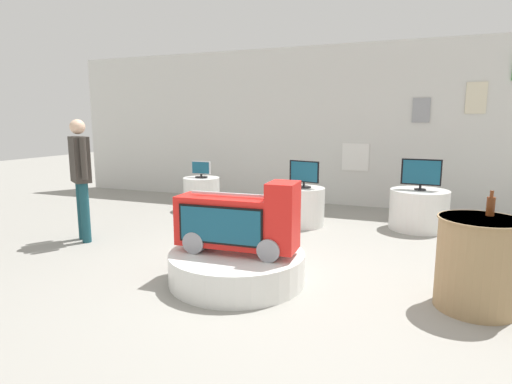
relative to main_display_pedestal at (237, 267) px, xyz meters
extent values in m
plane|color=gray|center=(0.38, 0.17, -0.16)|extent=(30.00, 30.00, 0.00)
cube|color=silver|center=(0.38, 4.49, 1.39)|extent=(12.40, 0.10, 3.10)
cube|color=gray|center=(1.72, 4.42, 1.69)|extent=(0.30, 0.02, 0.44)
cube|color=white|center=(0.58, 4.42, 0.81)|extent=(0.51, 0.02, 0.53)
cube|color=beige|center=(2.59, 4.42, 1.89)|extent=(0.33, 0.02, 0.54)
cylinder|color=silver|center=(0.00, 0.00, 0.00)|extent=(1.41, 1.41, 0.31)
cylinder|color=gray|center=(-0.40, -0.01, 0.27)|extent=(0.24, 0.43, 0.23)
cylinder|color=gray|center=(0.40, 0.01, 0.27)|extent=(0.24, 0.43, 0.23)
cube|color=red|center=(0.00, 0.00, 0.48)|extent=(1.26, 0.42, 0.51)
cube|color=red|center=(0.49, 0.02, 0.82)|extent=(0.29, 0.39, 0.18)
cube|color=black|center=(-0.09, -0.20, 0.48)|extent=(0.89, 0.05, 0.39)
cube|color=navy|center=(-0.09, -0.20, 0.48)|extent=(0.85, 0.05, 0.35)
cube|color=#B2B2B7|center=(0.00, 0.00, 0.76)|extent=(1.00, 0.07, 0.02)
cylinder|color=silver|center=(1.77, 2.96, 0.15)|extent=(0.87, 0.87, 0.61)
cylinder|color=black|center=(1.77, 2.96, 0.47)|extent=(0.17, 0.17, 0.02)
cylinder|color=black|center=(1.77, 2.96, 0.51)|extent=(0.04, 0.04, 0.06)
cube|color=black|center=(1.77, 2.96, 0.73)|extent=(0.58, 0.07, 0.40)
cube|color=navy|center=(1.77, 2.94, 0.73)|extent=(0.53, 0.05, 0.36)
cylinder|color=silver|center=(-2.04, 3.02, 0.15)|extent=(0.67, 0.67, 0.61)
cylinder|color=black|center=(-2.04, 3.02, 0.47)|extent=(0.24, 0.24, 0.02)
cylinder|color=black|center=(-2.04, 3.02, 0.50)|extent=(0.04, 0.04, 0.05)
cube|color=silver|center=(-2.04, 3.02, 0.64)|extent=(0.37, 0.04, 0.24)
cube|color=navy|center=(-2.04, 3.00, 0.64)|extent=(0.34, 0.01, 0.21)
cylinder|color=silver|center=(0.04, 2.55, 0.15)|extent=(0.67, 0.67, 0.61)
cylinder|color=black|center=(0.04, 2.55, 0.47)|extent=(0.23, 0.23, 0.02)
cylinder|color=black|center=(0.04, 2.55, 0.51)|extent=(0.04, 0.04, 0.07)
cube|color=black|center=(0.04, 2.55, 0.71)|extent=(0.50, 0.17, 0.34)
cube|color=navy|center=(0.05, 2.53, 0.71)|extent=(0.46, 0.14, 0.30)
cylinder|color=#9E7F56|center=(2.23, 0.18, 0.26)|extent=(0.68, 0.68, 0.83)
cylinder|color=#9E7F56|center=(2.23, 0.18, 0.66)|extent=(0.70, 0.70, 0.02)
cylinder|color=brown|center=(2.31, 0.31, 0.75)|extent=(0.07, 0.07, 0.17)
cylinder|color=brown|center=(2.31, 0.31, 0.86)|extent=(0.03, 0.03, 0.06)
cylinder|color=#194751|center=(-2.67, 0.67, 0.26)|extent=(0.12, 0.12, 0.83)
cylinder|color=#194751|center=(-2.51, 0.56, 0.26)|extent=(0.12, 0.12, 0.83)
cube|color=#38332D|center=(-2.59, 0.62, 0.98)|extent=(0.43, 0.38, 0.62)
sphere|color=beige|center=(-2.59, 0.62, 1.42)|extent=(0.20, 0.20, 0.20)
cylinder|color=#38332D|center=(-2.79, 0.75, 1.01)|extent=(0.08, 0.08, 0.56)
cylinder|color=#38332D|center=(-2.39, 0.48, 1.01)|extent=(0.08, 0.08, 0.56)
camera|label=1|loc=(1.66, -3.79, 1.49)|focal=29.17mm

